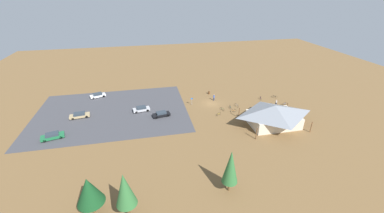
{
  "coord_description": "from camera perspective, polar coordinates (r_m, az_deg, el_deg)",
  "views": [
    {
      "loc": [
        17.98,
        58.85,
        29.73
      ],
      "look_at": [
        6.13,
        3.07,
        1.2
      ],
      "focal_mm": 22.53,
      "sensor_mm": 36.0,
      "label": 1
    }
  ],
  "objects": [
    {
      "name": "visitor_at_bikes",
      "position": [
        70.81,
        19.31,
        0.94
      ],
      "size": [
        0.36,
        0.37,
        1.67
      ],
      "color": "#2D3347",
      "rests_on": "ground"
    },
    {
      "name": "pine_west",
      "position": [
        35.26,
        -15.62,
        -18.45
      ],
      "size": [
        2.93,
        2.93,
        8.01
      ],
      "color": "brown",
      "rests_on": "ground"
    },
    {
      "name": "car_green_aisle_side",
      "position": [
        60.57,
        -30.14,
        -6.04
      ],
      "size": [
        4.93,
        2.94,
        1.34
      ],
      "color": "#1E6B3D",
      "rests_on": "parking_lot_asphalt"
    },
    {
      "name": "bicycle_black_mid_cluster",
      "position": [
        75.73,
        18.93,
        2.24
      ],
      "size": [
        1.44,
        1.0,
        0.76
      ],
      "color": "black",
      "rests_on": "ground"
    },
    {
      "name": "ground",
      "position": [
        68.34,
        4.5,
        0.7
      ],
      "size": [
        160.0,
        160.0,
        0.0
      ],
      "primitive_type": "plane",
      "color": "brown",
      "rests_on": "ground"
    },
    {
      "name": "car_tan_back_corner",
      "position": [
        66.87,
        -25.07,
        -1.86
      ],
      "size": [
        4.96,
        2.49,
        1.3
      ],
      "color": "tan",
      "rests_on": "parking_lot_asphalt"
    },
    {
      "name": "bicycle_orange_by_bin",
      "position": [
        64.28,
        9.73,
        -1.0
      ],
      "size": [
        1.7,
        0.48,
        0.82
      ],
      "color": "black",
      "rests_on": "ground"
    },
    {
      "name": "pine_center",
      "position": [
        38.61,
        9.13,
        -13.92
      ],
      "size": [
        2.54,
        2.54,
        7.82
      ],
      "color": "brown",
      "rests_on": "ground"
    },
    {
      "name": "bicycle_green_front_row",
      "position": [
        64.7,
        7.16,
        -0.64
      ],
      "size": [
        0.89,
        1.42,
        0.82
      ],
      "color": "black",
      "rests_on": "ground"
    },
    {
      "name": "bike_pavilion",
      "position": [
        59.79,
        18.88,
        -1.68
      ],
      "size": [
        13.67,
        10.22,
        5.08
      ],
      "color": "beige",
      "rests_on": "ground"
    },
    {
      "name": "trash_bin",
      "position": [
        74.31,
        4.03,
        3.3
      ],
      "size": [
        0.6,
        0.6,
        0.9
      ],
      "primitive_type": "cylinder",
      "color": "brown",
      "rests_on": "ground"
    },
    {
      "name": "car_black_end_stall",
      "position": [
        61.52,
        -7.27,
        -1.81
      ],
      "size": [
        4.56,
        2.45,
        1.3
      ],
      "color": "black",
      "rests_on": "parking_lot_asphalt"
    },
    {
      "name": "bicycle_purple_trailside",
      "position": [
        73.21,
        15.96,
        1.87
      ],
      "size": [
        0.65,
        1.75,
        0.84
      ],
      "color": "black",
      "rests_on": "ground"
    },
    {
      "name": "car_silver_mid_lot",
      "position": [
        65.01,
        -11.9,
        -0.55
      ],
      "size": [
        4.51,
        2.43,
        1.31
      ],
      "color": "#BCBCC1",
      "rests_on": "parking_lot_asphalt"
    },
    {
      "name": "pine_mideast",
      "position": [
        38.38,
        -23.23,
        -17.87
      ],
      "size": [
        3.89,
        3.89,
        6.35
      ],
      "color": "brown",
      "rests_on": "ground"
    },
    {
      "name": "visitor_crossing_yard",
      "position": [
        69.89,
        5.21,
        2.17
      ],
      "size": [
        0.38,
        0.36,
        1.85
      ],
      "color": "#2D3347",
      "rests_on": "ground"
    },
    {
      "name": "car_white_by_curb",
      "position": [
        76.98,
        -21.41,
        2.51
      ],
      "size": [
        4.67,
        3.13,
        1.33
      ],
      "color": "white",
      "rests_on": "parking_lot_asphalt"
    },
    {
      "name": "bicycle_blue_yard_center",
      "position": [
        71.91,
        21.04,
        0.58
      ],
      "size": [
        1.61,
        0.48,
        0.82
      ],
      "color": "black",
      "rests_on": "ground"
    },
    {
      "name": "bicycle_teal_lone_west",
      "position": [
        66.21,
        9.04,
        -0.11
      ],
      "size": [
        0.48,
        1.63,
        0.84
      ],
      "color": "black",
      "rests_on": "ground"
    },
    {
      "name": "lot_sign",
      "position": [
        66.77,
        -0.06,
        1.48
      ],
      "size": [
        0.56,
        0.08,
        2.2
      ],
      "color": "#99999E",
      "rests_on": "ground"
    },
    {
      "name": "bicycle_yellow_yard_right",
      "position": [
        62.19,
        6.33,
        -1.79
      ],
      "size": [
        1.47,
        0.87,
        0.8
      ],
      "color": "black",
      "rests_on": "ground"
    },
    {
      "name": "bicycle_silver_yard_front",
      "position": [
        67.37,
        10.51,
        0.27
      ],
      "size": [
        0.65,
        1.72,
        0.84
      ],
      "color": "black",
      "rests_on": "ground"
    },
    {
      "name": "parking_lot_asphalt",
      "position": [
        67.04,
        -18.34,
        -1.19
      ],
      "size": [
        38.86,
        28.49,
        0.05
      ],
      "primitive_type": "cube",
      "color": "#424247",
      "rests_on": "ground"
    }
  ]
}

